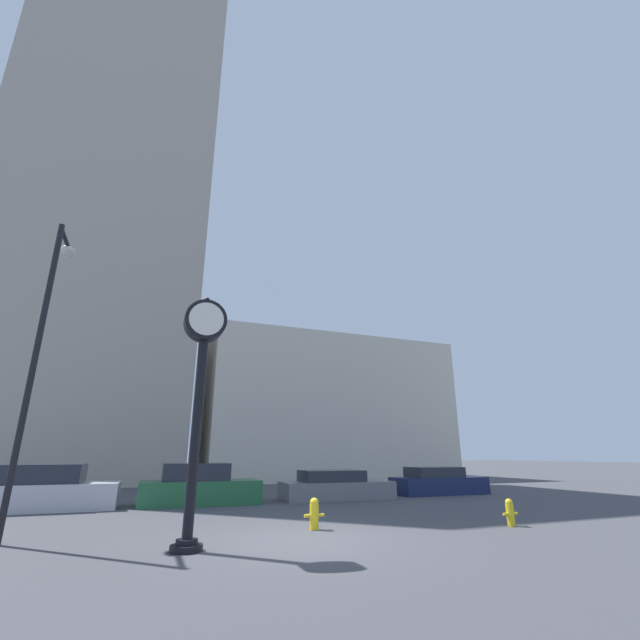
% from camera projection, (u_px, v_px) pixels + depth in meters
% --- Properties ---
extents(ground_plane, '(200.00, 200.00, 0.00)m').
position_uv_depth(ground_plane, '(299.00, 541.00, 9.28)').
color(ground_plane, '#424247').
extents(building_tall_tower, '(13.61, 12.00, 39.80)m').
position_uv_depth(building_tall_tower, '(112.00, 215.00, 33.82)').
color(building_tall_tower, '#ADA393').
rests_on(building_tall_tower, ground_plane).
extents(building_storefront_row, '(18.78, 12.00, 10.41)m').
position_uv_depth(building_storefront_row, '(318.00, 411.00, 35.57)').
color(building_storefront_row, beige).
rests_on(building_storefront_row, ground_plane).
extents(street_clock, '(0.92, 0.63, 5.25)m').
position_uv_depth(street_clock, '(201.00, 373.00, 9.31)').
color(street_clock, black).
rests_on(street_clock, ground_plane).
extents(car_silver, '(4.43, 1.98, 1.47)m').
position_uv_depth(car_silver, '(47.00, 491.00, 14.45)').
color(car_silver, '#BCBCC1').
rests_on(car_silver, ground_plane).
extents(car_green, '(4.39, 1.88, 1.47)m').
position_uv_depth(car_green, '(199.00, 487.00, 16.10)').
color(car_green, '#236038').
rests_on(car_green, ground_plane).
extents(car_grey, '(4.71, 2.14, 1.15)m').
position_uv_depth(car_grey, '(335.00, 487.00, 17.93)').
color(car_grey, slate).
rests_on(car_grey, ground_plane).
extents(car_navy, '(4.49, 1.84, 1.22)m').
position_uv_depth(car_navy, '(438.00, 482.00, 20.21)').
color(car_navy, '#19234C').
rests_on(car_navy, ground_plane).
extents(fire_hydrant_near, '(0.46, 0.20, 0.67)m').
position_uv_depth(fire_hydrant_near, '(510.00, 512.00, 11.27)').
color(fire_hydrant_near, yellow).
rests_on(fire_hydrant_near, ground_plane).
extents(fire_hydrant_far, '(0.52, 0.23, 0.74)m').
position_uv_depth(fire_hydrant_far, '(314.00, 513.00, 10.75)').
color(fire_hydrant_far, yellow).
rests_on(fire_hydrant_far, ground_plane).
extents(street_lamp_left, '(0.36, 1.57, 7.46)m').
position_uv_depth(street_lamp_left, '(45.00, 325.00, 10.56)').
color(street_lamp_left, black).
rests_on(street_lamp_left, ground_plane).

